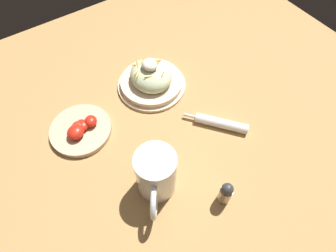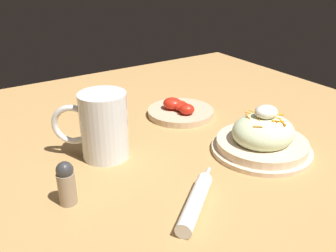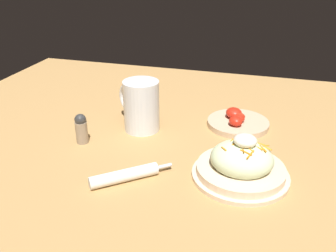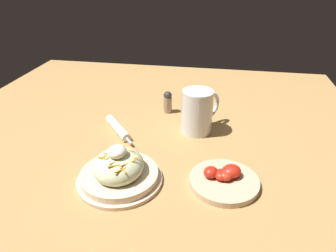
% 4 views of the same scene
% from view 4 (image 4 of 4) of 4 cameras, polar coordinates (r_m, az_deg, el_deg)
% --- Properties ---
extents(ground_plane, '(1.43, 1.43, 0.00)m').
position_cam_4_polar(ground_plane, '(0.96, -3.97, -1.95)').
color(ground_plane, '#B2844C').
extents(salad_plate, '(0.21, 0.21, 0.10)m').
position_cam_4_polar(salad_plate, '(0.77, -9.14, -8.24)').
color(salad_plate, beige).
rests_on(salad_plate, ground_plane).
extents(beer_mug, '(0.14, 0.12, 0.14)m').
position_cam_4_polar(beer_mug, '(0.97, 5.54, 2.26)').
color(beer_mug, white).
rests_on(beer_mug, ground_plane).
extents(napkin_roll, '(0.16, 0.13, 0.03)m').
position_cam_4_polar(napkin_roll, '(0.99, -9.35, -0.37)').
color(napkin_roll, white).
rests_on(napkin_roll, ground_plane).
extents(tomato_plate, '(0.17, 0.17, 0.05)m').
position_cam_4_polar(tomato_plate, '(0.77, 10.40, -9.80)').
color(tomato_plate, '#D1B28E').
rests_on(tomato_plate, ground_plane).
extents(salt_shaker, '(0.03, 0.03, 0.08)m').
position_cam_4_polar(salt_shaker, '(1.10, -0.07, 4.55)').
color(salt_shaker, gray).
rests_on(salt_shaker, ground_plane).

